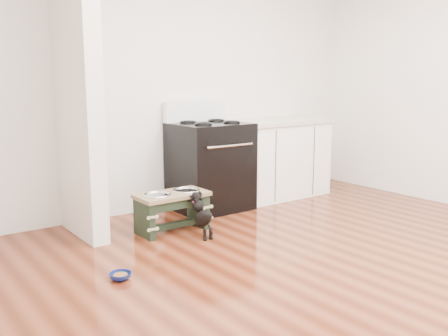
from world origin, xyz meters
The scene contains 8 objects.
ground centered at (0.00, 0.00, 0.00)m, with size 5.00×5.00×0.00m, color #471B0C.
room_shell centered at (0.00, 0.00, 1.62)m, with size 5.00×5.00×5.00m.
partition_wall centered at (-1.18, 2.10, 1.35)m, with size 0.15×0.80×2.70m, color silver.
oven_range centered at (0.25, 2.16, 0.48)m, with size 0.76×0.69×1.14m.
cabinet_run centered at (1.23, 2.18, 0.45)m, with size 1.24×0.64×0.91m.
dog_feeder centered at (-0.49, 1.71, 0.25)m, with size 0.65×0.35×0.37m.
puppy centered at (-0.37, 1.41, 0.22)m, with size 0.11×0.34×0.40m.
floor_bowl centered at (-1.35, 0.96, 0.02)m, with size 0.19×0.19×0.05m.
Camera 1 is at (-2.73, -2.11, 1.39)m, focal length 40.00 mm.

